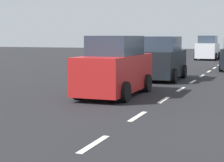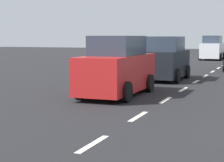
% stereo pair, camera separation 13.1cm
% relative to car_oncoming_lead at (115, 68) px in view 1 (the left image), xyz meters
% --- Properties ---
extents(ground_plane, '(96.00, 96.00, 0.00)m').
position_rel_car_oncoming_lead_xyz_m(ground_plane, '(1.93, 8.80, -1.00)').
color(ground_plane, black).
extents(lane_center_line, '(0.14, 46.40, 0.01)m').
position_rel_car_oncoming_lead_xyz_m(lane_center_line, '(1.93, 13.00, -1.00)').
color(lane_center_line, silver).
rests_on(lane_center_line, ground).
extents(car_oncoming_lead, '(1.91, 4.31, 2.16)m').
position_rel_car_oncoming_lead_xyz_m(car_oncoming_lead, '(0.00, 0.00, 0.00)').
color(car_oncoming_lead, red).
rests_on(car_oncoming_lead, ground).
extents(car_oncoming_third, '(1.99, 3.93, 2.21)m').
position_rel_car_oncoming_lead_xyz_m(car_oncoming_third, '(0.17, 24.42, 0.02)').
color(car_oncoming_third, silver).
rests_on(car_oncoming_third, ground).
extents(car_oncoming_second, '(2.04, 3.90, 2.13)m').
position_rel_car_oncoming_lead_xyz_m(car_oncoming_second, '(0.30, 5.81, -0.01)').
color(car_oncoming_second, black).
rests_on(car_oncoming_second, ground).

